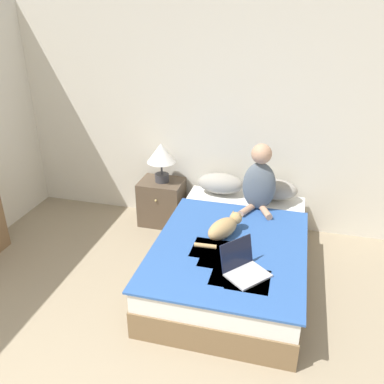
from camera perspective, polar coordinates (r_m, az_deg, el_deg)
name	(u,v)px	position (r m, az deg, el deg)	size (l,w,h in m)	color
wall_back	(197,119)	(4.83, 0.76, 10.14)	(5.35, 0.05, 2.55)	beige
bed	(232,256)	(4.12, 5.64, -8.91)	(1.40, 2.14, 0.48)	brown
pillow_near	(221,183)	(4.77, 4.04, 1.21)	(0.54, 0.29, 0.24)	gray
pillow_far	(273,189)	(4.71, 11.36, 0.40)	(0.54, 0.29, 0.24)	gray
person_sitting	(259,181)	(4.36, 9.44, 1.53)	(0.36, 0.36, 0.74)	slate
cat_tabby	(224,227)	(3.92, 4.54, -4.97)	(0.39, 0.50, 0.20)	tan
laptop_open	(244,267)	(3.47, 7.29, -10.46)	(0.45, 0.45, 0.27)	#B7B7BC
nightstand	(162,202)	(5.04, -4.24, -1.39)	(0.52, 0.43, 0.56)	brown
table_lamp	(161,155)	(4.79, -4.34, 5.16)	(0.34, 0.34, 0.48)	#38383D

